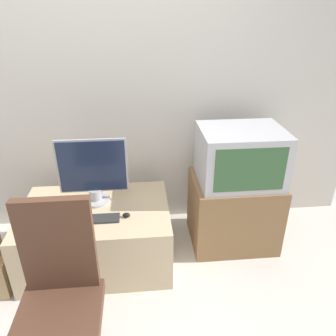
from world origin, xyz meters
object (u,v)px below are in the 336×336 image
object	(u,v)px
main_monitor	(93,172)
office_chair	(62,307)
crt_tv	(240,156)
mouse	(126,215)
keyboard	(98,219)

from	to	relation	value
main_monitor	office_chair	size ratio (longest dim) A/B	0.50
main_monitor	crt_tv	distance (m)	1.13
mouse	crt_tv	distance (m)	0.98
keyboard	crt_tv	world-z (taller)	crt_tv
main_monitor	mouse	size ratio (longest dim) A/B	9.50
keyboard	mouse	world-z (taller)	mouse
keyboard	mouse	size ratio (longest dim) A/B	5.56
mouse	office_chair	distance (m)	0.79
office_chair	main_monitor	bearing A→B (deg)	84.88
keyboard	main_monitor	bearing A→B (deg)	98.51
main_monitor	mouse	world-z (taller)	main_monitor
crt_tv	main_monitor	bearing A→B (deg)	-178.48
keyboard	crt_tv	bearing A→B (deg)	14.67
keyboard	office_chair	size ratio (longest dim) A/B	0.29
crt_tv	office_chair	bearing A→B (deg)	-140.65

